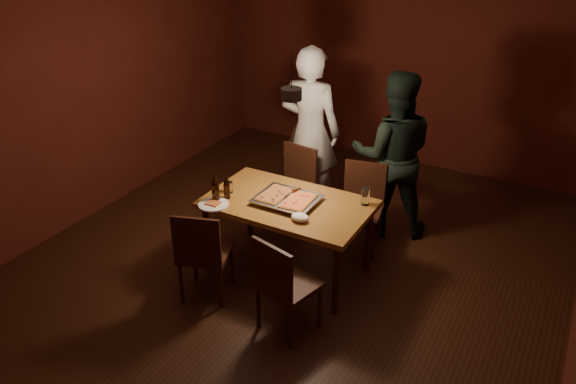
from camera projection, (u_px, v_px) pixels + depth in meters
The scene contains 19 objects.
room_shell at pixel (291, 133), 4.89m from camera, with size 6.00×6.00×6.00m.
dining_table at pixel (288, 209), 5.17m from camera, with size 1.50×0.90×0.75m.
chair_far_left at pixel (294, 179), 6.03m from camera, with size 0.47×0.47×0.49m.
chair_far_right at pixel (362, 199), 5.64m from camera, with size 0.49×0.49×0.49m.
chair_near_left at pixel (202, 248), 4.84m from camera, with size 0.53×0.53×0.49m.
chair_near_right at pixel (282, 279), 4.44m from camera, with size 0.51×0.51×0.49m.
pizza_tray at pixel (287, 200), 5.11m from camera, with size 0.55×0.45×0.05m, color silver.
pizza_meat at pixel (275, 194), 5.14m from camera, with size 0.22×0.36×0.02m, color maroon.
pizza_cheese at pixel (298, 201), 5.03m from camera, with size 0.23×0.37×0.02m, color gold.
spatula at pixel (288, 195), 5.11m from camera, with size 0.09×0.24×0.04m, color silver, non-canonical shape.
beer_bottle_a at pixel (215, 188), 5.09m from camera, with size 0.07×0.07×0.27m.
beer_bottle_b at pixel (227, 187), 5.14m from camera, with size 0.06×0.06×0.23m.
water_glass_left at pixel (229, 187), 5.28m from camera, with size 0.07×0.07×0.11m, color silver.
water_glass_right at pixel (365, 197), 5.05m from camera, with size 0.08×0.08×0.16m, color silver.
plate_slice at pixel (213, 204), 5.07m from camera, with size 0.28×0.28×0.03m.
napkin at pixel (300, 217), 4.81m from camera, with size 0.16×0.12×0.07m, color white.
diner_white at pixel (310, 131), 6.18m from camera, with size 0.69×0.45×1.89m, color silver.
diner_dark at pixel (392, 155), 5.76m from camera, with size 0.86×0.67×1.76m, color black.
pendant_lamp at pixel (291, 93), 4.72m from camera, with size 0.18×0.18×1.10m.
Camera 1 is at (2.20, -4.01, 3.19)m, focal length 35.00 mm.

